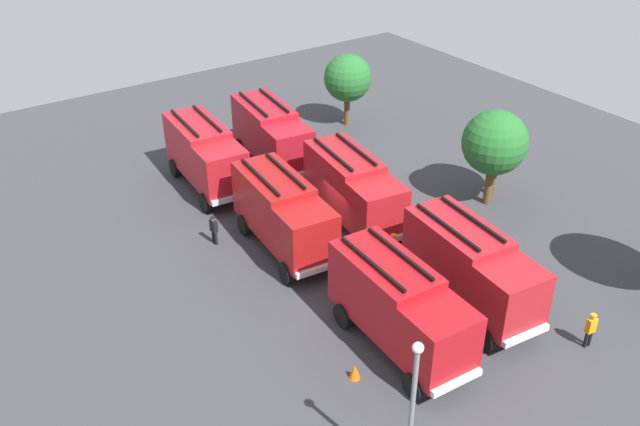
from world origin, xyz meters
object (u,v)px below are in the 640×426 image
Objects in this scene: fire_truck_2 at (399,305)px; traffic_cone_0 at (337,288)px; tree_0 at (348,78)px; traffic_cone_2 at (338,169)px; fire_truck_5 at (471,266)px; tree_1 at (498,141)px; firefighter_0 at (214,229)px; tree_2 at (495,143)px; fire_truck_4 at (353,188)px; fire_truck_3 at (271,133)px; firefighter_1 at (393,248)px; fire_truck_1 at (283,212)px; fire_truck_0 at (205,153)px; firefighter_2 at (590,329)px; lamppost at (412,405)px; traffic_cone_1 at (355,372)px.

fire_truck_2 is 9.89× the size of traffic_cone_0.
fire_truck_2 is 1.45× the size of tree_0.
traffic_cone_0 is 12.02m from traffic_cone_2.
fire_truck_5 is 21.05m from tree_0.
tree_1 is at bearing 101.29° from traffic_cone_0.
fire_truck_5 is 13.11m from firefighter_0.
tree_2 is (-6.29, 12.00, 1.58)m from fire_truck_2.
fire_truck_5 is at bearing 47.30° from traffic_cone_0.
tree_1 is at bearing 133.21° from fire_truck_5.
tree_2 is (0.58, -0.99, 0.34)m from tree_1.
firefighter_0 is 0.29× the size of tree_2.
tree_0 is 12.94m from tree_1.
fire_truck_4 is 1.35× the size of tree_2.
tree_0 is at bearing 115.07° from fire_truck_3.
fire_truck_1 is at bearing 6.52° from firefighter_1.
fire_truck_3 is at bearing -142.43° from traffic_cone_2.
fire_truck_2 is 15.80m from traffic_cone_2.
fire_truck_4 is at bearing -44.11° from firefighter_1.
fire_truck_0 is at bearing 57.74° from firefighter_0.
fire_truck_5 is 9.85m from tree_2.
fire_truck_3 is 22.02m from firefighter_2.
fire_truck_2 is 4.21× the size of firefighter_1.
traffic_cone_2 is (-5.05, 2.68, -1.83)m from fire_truck_4.
tree_0 reaches higher than fire_truck_4.
firefighter_1 is at bearing 145.33° from fire_truck_2.
tree_1 is (10.23, 13.08, 1.24)m from fire_truck_0.
traffic_cone_2 is at bearing -40.91° from tree_0.
firefighter_0 is at bearing -42.60° from fire_truck_3.
fire_truck_3 is at bearing -72.24° from tree_0.
fire_truck_0 is at bearing 23.80° from firefighter_2.
fire_truck_4 reaches higher than firefighter_0.
fire_truck_3 and fire_truck_4 have the same top height.
firefighter_0 is at bearing 36.73° from firefighter_2.
traffic_cone_0 is (4.63, -0.05, -1.78)m from fire_truck_1.
fire_truck_4 is at bearing 6.68° from fire_truck_3.
traffic_cone_0 is at bearing 156.50° from lamppost.
fire_truck_3 is 1.34× the size of tree_2.
traffic_cone_0 is at bearing 5.09° from fire_truck_1.
traffic_cone_0 is (2.01, -11.98, -3.36)m from tree_2.
traffic_cone_0 reaches higher than traffic_cone_1.
firefighter_0 is at bearing 174.66° from lamppost.
tree_2 is (13.50, -0.17, 0.33)m from tree_0.
tree_1 reaches higher than traffic_cone_1.
tree_2 reaches higher than tree_1.
firefighter_0 is (5.78, -2.52, -1.27)m from fire_truck_0.
fire_truck_1 reaches higher than traffic_cone_1.
fire_truck_0 is at bearing -77.63° from tree_0.
firefighter_0 is at bearing -74.76° from traffic_cone_2.
fire_truck_4 is 8.87m from tree_1.
fire_truck_0 is 17.86m from traffic_cone_1.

